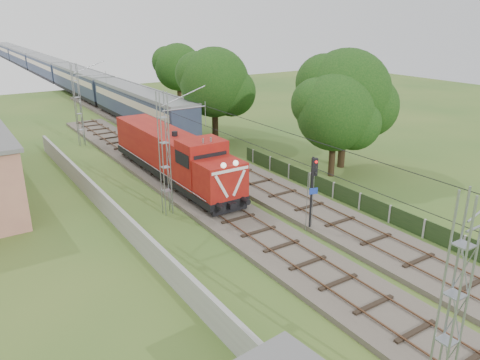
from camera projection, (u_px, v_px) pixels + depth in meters
ground at (328, 282)px, 22.91m from camera, size 140.00×140.00×0.00m
track_main at (248, 227)px, 28.37m from camera, size 4.20×70.00×0.45m
track_side at (212, 161)px, 41.19m from camera, size 4.20×80.00×0.45m
catenary at (165, 154)px, 29.49m from camera, size 3.31×70.00×8.00m
boundary_wall at (115, 215)px, 28.77m from camera, size 0.25×40.00×1.50m
fence at (390, 214)px, 29.20m from camera, size 0.12×32.00×1.20m
locomotive at (173, 155)px, 35.77m from camera, size 2.96×16.87×4.29m
coach_rake at (46, 66)px, 91.36m from camera, size 3.21×120.14×3.71m
signal_post at (313, 181)px, 27.10m from camera, size 0.51×0.40×4.70m
tree_a at (336, 113)px, 36.24m from camera, size 6.33×6.03×8.21m
tree_b at (347, 95)px, 38.09m from camera, size 7.63×7.27×9.89m
tree_c at (215, 83)px, 46.50m from camera, size 7.26×6.91×9.41m
tree_d at (179, 68)px, 63.83m from camera, size 6.70×6.38×8.69m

